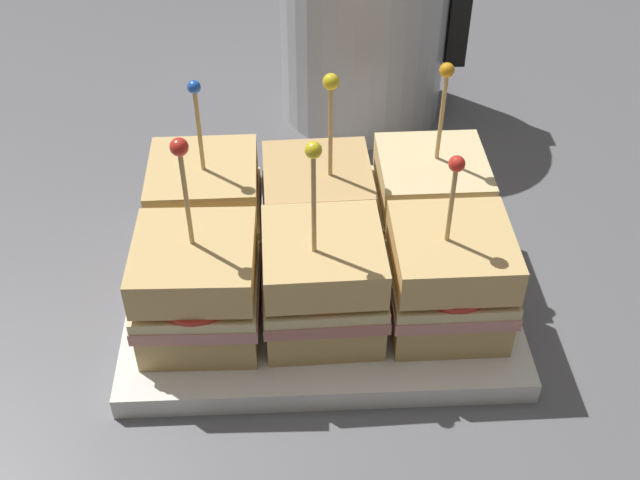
{
  "coord_description": "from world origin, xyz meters",
  "views": [
    {
      "loc": [
        -0.02,
        -0.45,
        0.45
      ],
      "look_at": [
        0.0,
        0.0,
        0.06
      ],
      "focal_mm": 45.0,
      "sensor_mm": 36.0,
      "label": 1
    }
  ],
  "objects_px": {
    "sandwich_back_left": "(206,207)",
    "sandwich_front_left": "(198,289)",
    "sandwich_front_center": "(324,283)",
    "sandwich_back_center": "(319,207)",
    "sandwich_front_right": "(449,279)",
    "sandwich_back_right": "(429,202)",
    "kettle_steel": "(365,13)",
    "serving_platter": "(320,289)"
  },
  "relations": [
    {
      "from": "sandwich_front_right",
      "to": "sandwich_back_right",
      "type": "distance_m",
      "value": 0.09
    },
    {
      "from": "sandwich_front_center",
      "to": "sandwich_front_right",
      "type": "bearing_deg",
      "value": 0.05
    },
    {
      "from": "sandwich_front_center",
      "to": "kettle_steel",
      "type": "bearing_deg",
      "value": 80.21
    },
    {
      "from": "sandwich_front_center",
      "to": "sandwich_back_center",
      "type": "relative_size",
      "value": 1.02
    },
    {
      "from": "sandwich_front_right",
      "to": "sandwich_back_right",
      "type": "height_order",
      "value": "sandwich_back_right"
    },
    {
      "from": "sandwich_back_left",
      "to": "sandwich_back_center",
      "type": "relative_size",
      "value": 0.97
    },
    {
      "from": "sandwich_back_left",
      "to": "sandwich_front_left",
      "type": "bearing_deg",
      "value": -90.27
    },
    {
      "from": "sandwich_front_right",
      "to": "sandwich_back_center",
      "type": "distance_m",
      "value": 0.12
    },
    {
      "from": "kettle_steel",
      "to": "sandwich_front_center",
      "type": "bearing_deg",
      "value": -99.79
    },
    {
      "from": "sandwich_front_left",
      "to": "sandwich_back_center",
      "type": "distance_m",
      "value": 0.13
    },
    {
      "from": "sandwich_front_right",
      "to": "sandwich_back_left",
      "type": "relative_size",
      "value": 0.95
    },
    {
      "from": "serving_platter",
      "to": "sandwich_front_right",
      "type": "height_order",
      "value": "sandwich_front_right"
    },
    {
      "from": "sandwich_front_left",
      "to": "kettle_steel",
      "type": "bearing_deg",
      "value": 66.34
    },
    {
      "from": "serving_platter",
      "to": "kettle_steel",
      "type": "height_order",
      "value": "kettle_steel"
    },
    {
      "from": "sandwich_front_left",
      "to": "kettle_steel",
      "type": "relative_size",
      "value": 0.69
    },
    {
      "from": "serving_platter",
      "to": "sandwich_front_left",
      "type": "bearing_deg",
      "value": -152.3
    },
    {
      "from": "serving_platter",
      "to": "sandwich_back_right",
      "type": "xyz_separation_m",
      "value": [
        0.09,
        0.04,
        0.05
      ]
    },
    {
      "from": "sandwich_front_center",
      "to": "sandwich_back_center",
      "type": "xyz_separation_m",
      "value": [
        0.0,
        0.09,
        -0.0
      ]
    },
    {
      "from": "sandwich_front_left",
      "to": "sandwich_back_left",
      "type": "bearing_deg",
      "value": 89.73
    },
    {
      "from": "sandwich_front_left",
      "to": "sandwich_back_left",
      "type": "relative_size",
      "value": 1.06
    },
    {
      "from": "serving_platter",
      "to": "sandwich_back_center",
      "type": "height_order",
      "value": "sandwich_back_center"
    },
    {
      "from": "serving_platter",
      "to": "sandwich_front_center",
      "type": "bearing_deg",
      "value": -89.45
    },
    {
      "from": "sandwich_front_left",
      "to": "sandwich_back_right",
      "type": "relative_size",
      "value": 1.01
    },
    {
      "from": "sandwich_back_center",
      "to": "kettle_steel",
      "type": "height_order",
      "value": "kettle_steel"
    },
    {
      "from": "sandwich_back_center",
      "to": "sandwich_front_center",
      "type": "bearing_deg",
      "value": -90.65
    },
    {
      "from": "sandwich_back_right",
      "to": "sandwich_back_left",
      "type": "bearing_deg",
      "value": 179.47
    },
    {
      "from": "sandwich_back_left",
      "to": "kettle_steel",
      "type": "xyz_separation_m",
      "value": [
        0.14,
        0.24,
        0.05
      ]
    },
    {
      "from": "sandwich_front_center",
      "to": "sandwich_back_left",
      "type": "relative_size",
      "value": 1.06
    },
    {
      "from": "sandwich_front_center",
      "to": "sandwich_back_center",
      "type": "distance_m",
      "value": 0.09
    },
    {
      "from": "sandwich_back_center",
      "to": "sandwich_back_right",
      "type": "xyz_separation_m",
      "value": [
        0.09,
        0.0,
        0.0
      ]
    },
    {
      "from": "sandwich_front_right",
      "to": "sandwich_back_right",
      "type": "bearing_deg",
      "value": 90.26
    },
    {
      "from": "sandwich_front_center",
      "to": "sandwich_back_center",
      "type": "height_order",
      "value": "sandwich_front_center"
    },
    {
      "from": "sandwich_front_left",
      "to": "kettle_steel",
      "type": "height_order",
      "value": "kettle_steel"
    },
    {
      "from": "sandwich_front_right",
      "to": "kettle_steel",
      "type": "height_order",
      "value": "kettle_steel"
    },
    {
      "from": "sandwich_front_left",
      "to": "sandwich_front_center",
      "type": "xyz_separation_m",
      "value": [
        0.09,
        0.0,
        -0.0
      ]
    },
    {
      "from": "serving_platter",
      "to": "sandwich_front_left",
      "type": "height_order",
      "value": "sandwich_front_left"
    },
    {
      "from": "sandwich_front_center",
      "to": "sandwich_back_right",
      "type": "xyz_separation_m",
      "value": [
        0.09,
        0.09,
        0.0
      ]
    },
    {
      "from": "serving_platter",
      "to": "sandwich_front_center",
      "type": "xyz_separation_m",
      "value": [
        0.0,
        -0.04,
        0.05
      ]
    },
    {
      "from": "sandwich_back_left",
      "to": "sandwich_front_center",
      "type": "bearing_deg",
      "value": -45.63
    },
    {
      "from": "serving_platter",
      "to": "sandwich_back_right",
      "type": "bearing_deg",
      "value": 26.26
    },
    {
      "from": "sandwich_back_center",
      "to": "kettle_steel",
      "type": "relative_size",
      "value": 0.68
    },
    {
      "from": "sandwich_front_left",
      "to": "sandwich_back_right",
      "type": "height_order",
      "value": "sandwich_front_left"
    }
  ]
}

